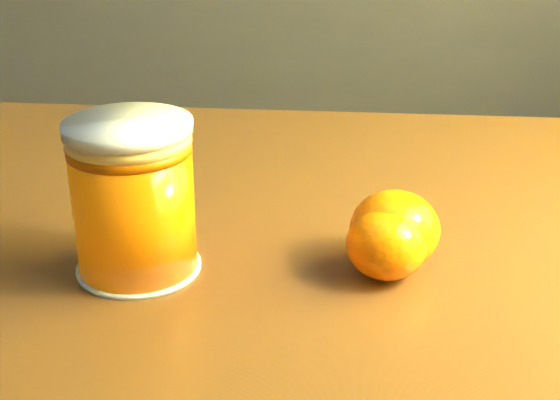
# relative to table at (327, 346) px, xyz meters

# --- Properties ---
(table) EXTENTS (0.96, 0.68, 0.71)m
(table) POSITION_rel_table_xyz_m (0.00, 0.00, 0.00)
(table) COLOR brown
(table) RESTS_ON ground
(juice_glass) EXTENTS (0.09, 0.09, 0.11)m
(juice_glass) POSITION_rel_table_xyz_m (-0.13, -0.05, 0.14)
(juice_glass) COLOR #DE6304
(juice_glass) RESTS_ON table
(orange_front) EXTENTS (0.07, 0.07, 0.06)m
(orange_front) POSITION_rel_table_xyz_m (0.05, -0.03, 0.12)
(orange_front) COLOR orange
(orange_front) RESTS_ON table
(orange_back) EXTENTS (0.06, 0.06, 0.05)m
(orange_back) POSITION_rel_table_xyz_m (0.04, -0.04, 0.11)
(orange_back) COLOR orange
(orange_back) RESTS_ON table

